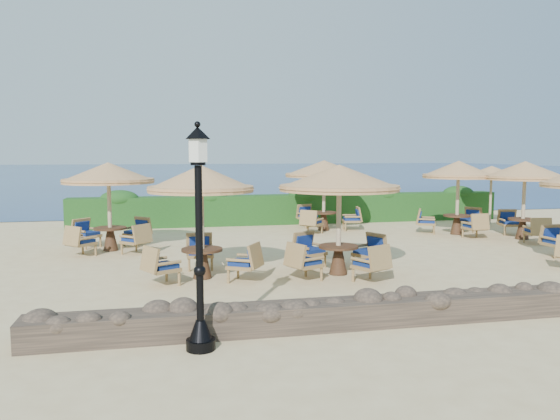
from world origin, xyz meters
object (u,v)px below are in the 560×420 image
object	(u,v)px
extra_parasol	(492,172)
cafe_set_6	(525,181)
cafe_set_3	(109,191)
cafe_set_1	(339,198)
lamp_post	(199,247)
cafe_set_0	(201,201)
cafe_set_4	(324,179)
cafe_set_5	(458,183)

from	to	relation	value
extra_parasol	cafe_set_6	xyz separation A→B (m)	(-1.17, -3.71, -0.18)
extra_parasol	cafe_set_3	size ratio (longest dim) A/B	0.89
cafe_set_1	lamp_post	bearing A→B (deg)	-129.09
cafe_set_0	lamp_post	bearing A→B (deg)	-94.24
cafe_set_4	lamp_post	bearing A→B (deg)	-114.74
cafe_set_0	cafe_set_5	bearing A→B (deg)	28.17
cafe_set_5	cafe_set_6	bearing A→B (deg)	-42.45
lamp_post	cafe_set_3	size ratio (longest dim) A/B	1.22
cafe_set_4	cafe_set_3	bearing A→B (deg)	-159.57
cafe_set_4	cafe_set_6	xyz separation A→B (m)	(6.03, -3.43, 0.05)
cafe_set_4	cafe_set_5	bearing A→B (deg)	-23.93
lamp_post	cafe_set_3	xyz separation A→B (m)	(-2.10, 8.93, 0.25)
extra_parasol	cafe_set_5	world-z (taller)	cafe_set_5
cafe_set_5	cafe_set_0	bearing A→B (deg)	-151.83
cafe_set_3	cafe_set_0	bearing A→B (deg)	-59.98
cafe_set_1	cafe_set_6	xyz separation A→B (m)	(7.83, 3.86, 0.14)
cafe_set_5	extra_parasol	bearing A→B (deg)	38.72
extra_parasol	cafe_set_3	bearing A→B (deg)	-168.22
cafe_set_0	cafe_set_4	distance (m)	8.66
cafe_set_4	cafe_set_6	world-z (taller)	same
lamp_post	cafe_set_6	size ratio (longest dim) A/B	1.15
extra_parasol	cafe_set_3	xyz separation A→B (m)	(-14.70, -3.07, -0.37)
cafe_set_4	cafe_set_5	distance (m)	4.83
lamp_post	extra_parasol	bearing A→B (deg)	43.60
lamp_post	cafe_set_4	bearing A→B (deg)	65.26
cafe_set_3	cafe_set_6	bearing A→B (deg)	-2.71
cafe_set_1	cafe_set_6	distance (m)	8.73
cafe_set_1	cafe_set_3	bearing A→B (deg)	141.70
lamp_post	cafe_set_1	bearing A→B (deg)	50.91
lamp_post	cafe_set_6	distance (m)	14.13
extra_parasol	cafe_set_4	xyz separation A→B (m)	(-7.20, -0.27, -0.23)
cafe_set_3	cafe_set_6	world-z (taller)	same
extra_parasol	cafe_set_0	world-z (taller)	cafe_set_0
cafe_set_1	cafe_set_4	world-z (taller)	same
cafe_set_0	cafe_set_3	xyz separation A→B (m)	(-2.45, 4.24, -0.03)
cafe_set_3	lamp_post	bearing A→B (deg)	-76.77
extra_parasol	cafe_set_6	bearing A→B (deg)	-107.50
cafe_set_1	cafe_set_6	size ratio (longest dim) A/B	1.01
cafe_set_0	cafe_set_6	world-z (taller)	same
cafe_set_0	cafe_set_3	size ratio (longest dim) A/B	1.02
cafe_set_0	cafe_set_3	world-z (taller)	same
cafe_set_1	cafe_set_4	size ratio (longest dim) A/B	0.99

